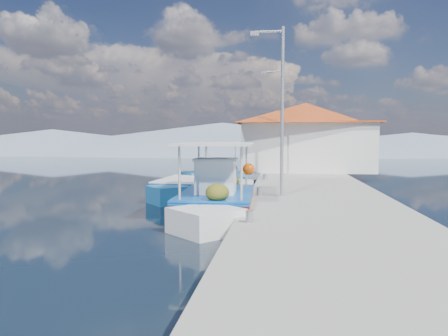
# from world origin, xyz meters

# --- Properties ---
(ground) EXTENTS (160.00, 160.00, 0.00)m
(ground) POSITION_xyz_m (0.00, 0.00, 0.00)
(ground) COLOR black
(ground) RESTS_ON ground
(quay) EXTENTS (5.00, 44.00, 0.50)m
(quay) POSITION_xyz_m (5.90, 6.00, 0.25)
(quay) COLOR gray
(quay) RESTS_ON ground
(bollards) EXTENTS (0.20, 17.20, 0.30)m
(bollards) POSITION_xyz_m (3.80, 5.25, 0.65)
(bollards) COLOR #A5A8AD
(bollards) RESTS_ON quay
(main_caique) EXTENTS (2.57, 8.15, 2.68)m
(main_caique) POSITION_xyz_m (2.45, 0.80, 0.52)
(main_caique) COLOR white
(main_caique) RESTS_ON ground
(caique_green_canopy) EXTENTS (2.96, 6.93, 2.64)m
(caique_green_canopy) POSITION_xyz_m (1.62, 8.16, 0.39)
(caique_green_canopy) COLOR #195F98
(caique_green_canopy) RESTS_ON ground
(caique_blue_hull) EXTENTS (2.13, 6.55, 1.17)m
(caique_blue_hull) POSITION_xyz_m (0.25, 5.22, 0.32)
(caique_blue_hull) COLOR #195F98
(caique_blue_hull) RESTS_ON ground
(harbor_building) EXTENTS (10.49, 10.49, 4.40)m
(harbor_building) POSITION_xyz_m (6.20, 15.00, 2.78)
(harbor_building) COLOR silver
(harbor_building) RESTS_ON quay
(lamp_post_near) EXTENTS (1.21, 0.14, 6.00)m
(lamp_post_near) POSITION_xyz_m (4.51, 2.00, 3.85)
(lamp_post_near) COLOR #A5A8AD
(lamp_post_near) RESTS_ON quay
(lamp_post_far) EXTENTS (1.21, 0.14, 6.00)m
(lamp_post_far) POSITION_xyz_m (4.51, 11.00, 3.85)
(lamp_post_far) COLOR #A5A8AD
(lamp_post_far) RESTS_ON quay
(mountain_ridge) EXTENTS (171.40, 96.00, 5.50)m
(mountain_ridge) POSITION_xyz_m (6.54, 56.00, 2.04)
(mountain_ridge) COLOR gray
(mountain_ridge) RESTS_ON ground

